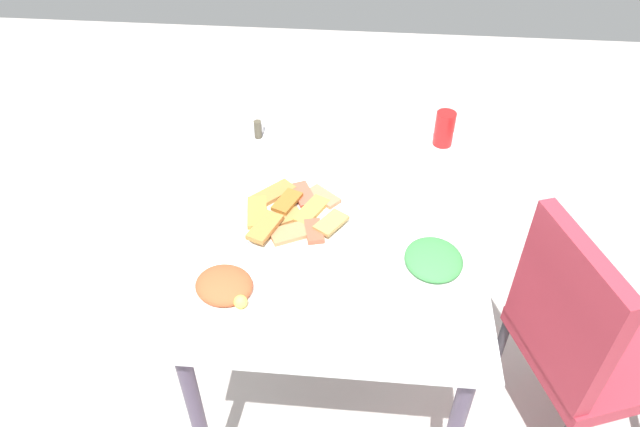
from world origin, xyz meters
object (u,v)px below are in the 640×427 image
at_px(salad_plate_greens, 225,287).
at_px(spoon, 327,318).
at_px(fork, 312,317).
at_px(soda_can, 444,129).
at_px(paper_napkin, 320,318).
at_px(condiment_caddy, 259,132).
at_px(dining_table, 336,245).
at_px(dining_chair, 581,336).
at_px(salad_plate_rice, 433,261).
at_px(pide_platter, 294,216).

relative_size(salad_plate_greens, spoon, 1.13).
distance_m(salad_plate_greens, fork, 0.24).
xyz_separation_m(soda_can, paper_napkin, (0.79, -0.35, -0.06)).
relative_size(soda_can, paper_napkin, 0.82).
bearing_deg(condiment_caddy, dining_table, 35.67).
xyz_separation_m(dining_chair, soda_can, (-0.58, -0.41, 0.33)).
bearing_deg(salad_plate_rice, soda_can, 173.91).
relative_size(dining_table, fork, 6.05).
xyz_separation_m(soda_can, condiment_caddy, (0.02, -0.63, -0.04)).
xyz_separation_m(dining_table, salad_plate_greens, (0.29, -0.27, 0.11)).
distance_m(dining_table, condiment_caddy, 0.52).
distance_m(pide_platter, condiment_caddy, 0.45).
xyz_separation_m(dining_table, pide_platter, (-0.00, -0.13, 0.11)).
height_order(dining_chair, paper_napkin, dining_chair).
bearing_deg(pide_platter, salad_plate_rice, 69.14).
relative_size(soda_can, fork, 0.72).
height_order(paper_napkin, condiment_caddy, condiment_caddy).
bearing_deg(salad_plate_greens, paper_napkin, 75.54).
bearing_deg(salad_plate_greens, soda_can, 140.40).
relative_size(dining_chair, condiment_caddy, 8.58).
xyz_separation_m(fork, condiment_caddy, (-0.77, -0.26, 0.02)).
bearing_deg(paper_napkin, spoon, 90.00).
relative_size(dining_chair, spoon, 4.47).
relative_size(pide_platter, salad_plate_greens, 1.46).
xyz_separation_m(dining_table, fork, (0.36, -0.04, 0.10)).
bearing_deg(dining_table, fork, -5.59).
relative_size(fork, spoon, 0.85).
relative_size(dining_table, spoon, 5.14).
xyz_separation_m(salad_plate_rice, fork, (0.21, -0.31, -0.01)).
bearing_deg(condiment_caddy, dining_chair, 61.75).
distance_m(paper_napkin, spoon, 0.02).
bearing_deg(pide_platter, spoon, 19.40).
bearing_deg(salad_plate_greens, spoon, 76.48).
bearing_deg(paper_napkin, dining_table, 177.27).
distance_m(salad_plate_rice, fork, 0.37).
distance_m(salad_plate_greens, condiment_caddy, 0.71).
height_order(dining_chair, spoon, dining_chair).
distance_m(dining_table, salad_plate_rice, 0.33).
height_order(pide_platter, condiment_caddy, condiment_caddy).
bearing_deg(soda_can, condiment_caddy, -88.32).
bearing_deg(pide_platter, dining_table, 89.51).
distance_m(pide_platter, soda_can, 0.63).
bearing_deg(paper_napkin, salad_plate_greens, -104.46).
xyz_separation_m(dining_chair, pide_platter, (-0.15, -0.87, 0.28)).
xyz_separation_m(pide_platter, soda_can, (-0.43, 0.46, 0.05)).
bearing_deg(pide_platter, salad_plate_greens, -25.54).
relative_size(salad_plate_greens, fork, 1.33).
xyz_separation_m(paper_napkin, spoon, (0.00, 0.02, 0.00)).
height_order(dining_chair, pide_platter, dining_chair).
xyz_separation_m(fork, spoon, (0.00, 0.04, 0.00)).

